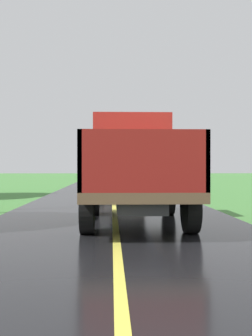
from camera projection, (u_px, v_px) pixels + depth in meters
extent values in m
cube|color=#2D2D30|center=(135.00, 198.00, 10.23)|extent=(0.90, 5.51, 0.24)
cube|color=brown|center=(135.00, 190.00, 10.23)|extent=(2.30, 5.80, 0.20)
cube|color=red|center=(131.00, 149.00, 12.17)|extent=(2.10, 1.90, 1.90)
cube|color=black|center=(130.00, 140.00, 13.13)|extent=(1.78, 0.02, 0.76)
cube|color=maroon|center=(86.00, 162.00, 9.21)|extent=(0.08, 3.85, 1.10)
cube|color=maroon|center=(188.00, 162.00, 9.29)|extent=(0.08, 3.85, 1.10)
cube|color=maroon|center=(144.00, 161.00, 7.37)|extent=(2.30, 0.08, 1.10)
cube|color=maroon|center=(133.00, 163.00, 11.14)|extent=(2.30, 0.08, 1.10)
cylinder|color=black|center=(94.00, 197.00, 11.99)|extent=(0.28, 1.00, 1.00)
cylinder|color=black|center=(168.00, 197.00, 12.06)|extent=(0.28, 1.00, 1.00)
cylinder|color=black|center=(87.00, 209.00, 8.60)|extent=(0.28, 1.00, 1.00)
cylinder|color=black|center=(191.00, 209.00, 8.67)|extent=(0.28, 1.00, 1.00)
ellipsoid|color=#B6C21D|center=(133.00, 178.00, 10.52)|extent=(0.42, 0.53, 0.46)
ellipsoid|color=#A7BE1D|center=(156.00, 164.00, 10.20)|extent=(0.48, 0.59, 0.44)
ellipsoid|color=gold|center=(100.00, 179.00, 10.69)|extent=(0.48, 0.48, 0.50)
ellipsoid|color=#B5D21F|center=(98.00, 179.00, 8.54)|extent=(0.46, 0.46, 0.48)
ellipsoid|color=#A6BE28|center=(124.00, 153.00, 10.84)|extent=(0.57, 0.57, 0.41)
ellipsoid|color=#A6C929|center=(97.00, 165.00, 8.34)|extent=(0.44, 0.44, 0.39)
ellipsoid|color=#B4D01F|center=(175.00, 183.00, 8.00)|extent=(0.43, 0.48, 0.38)
cube|color=#2D2D30|center=(120.00, 181.00, 23.45)|extent=(0.90, 5.51, 0.24)
cube|color=brown|center=(120.00, 177.00, 23.45)|extent=(2.30, 5.80, 0.20)
cube|color=#197A4C|center=(119.00, 159.00, 25.39)|extent=(2.10, 1.90, 1.90)
cube|color=black|center=(119.00, 154.00, 26.35)|extent=(1.78, 0.02, 0.76)
cube|color=#232328|center=(99.00, 165.00, 22.43)|extent=(0.08, 3.85, 1.10)
cube|color=#232328|center=(141.00, 165.00, 22.51)|extent=(0.08, 3.85, 1.10)
cube|color=#232328|center=(121.00, 165.00, 20.59)|extent=(2.30, 0.08, 1.10)
cube|color=#232328|center=(120.00, 165.00, 24.35)|extent=(2.30, 0.08, 1.10)
cylinder|color=black|center=(102.00, 181.00, 25.21)|extent=(0.28, 1.00, 1.00)
cylinder|color=black|center=(137.00, 181.00, 25.28)|extent=(0.28, 1.00, 1.00)
cylinder|color=black|center=(100.00, 184.00, 21.82)|extent=(0.28, 1.00, 1.00)
cylinder|color=black|center=(141.00, 184.00, 21.89)|extent=(0.28, 1.00, 1.00)
ellipsoid|color=#ADD22B|center=(133.00, 165.00, 21.09)|extent=(0.50, 0.52, 0.38)
ellipsoid|color=gold|center=(133.00, 166.00, 23.08)|extent=(0.58, 0.69, 0.41)
ellipsoid|color=#B0D221|center=(115.00, 166.00, 20.89)|extent=(0.40, 0.46, 0.44)
ellipsoid|color=#A7C025|center=(138.00, 167.00, 21.72)|extent=(0.40, 0.38, 0.43)
ellipsoid|color=#B6D02F|center=(120.00, 167.00, 23.34)|extent=(0.56, 0.52, 0.46)
ellipsoid|color=#A8C72C|center=(120.00, 172.00, 22.97)|extent=(0.40, 0.49, 0.49)
ellipsoid|color=#ACC921|center=(120.00, 166.00, 23.14)|extent=(0.55, 0.65, 0.42)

